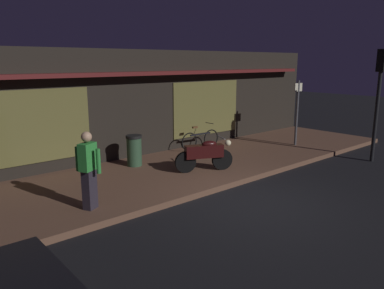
# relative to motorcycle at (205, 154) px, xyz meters

# --- Properties ---
(ground_plane) EXTENTS (60.00, 60.00, 0.00)m
(ground_plane) POSITION_rel_motorcycle_xyz_m (-0.58, -2.24, -0.65)
(ground_plane) COLOR black
(sidewalk_slab) EXTENTS (18.00, 4.00, 0.15)m
(sidewalk_slab) POSITION_rel_motorcycle_xyz_m (-0.58, 0.76, -0.57)
(sidewalk_slab) COLOR brown
(sidewalk_slab) RESTS_ON ground_plane
(storefront_building) EXTENTS (18.00, 3.30, 3.60)m
(storefront_building) POSITION_rel_motorcycle_xyz_m (-0.58, 4.15, 1.16)
(storefront_building) COLOR black
(storefront_building) RESTS_ON ground_plane
(motorcycle) EXTENTS (1.60, 0.88, 0.97)m
(motorcycle) POSITION_rel_motorcycle_xyz_m (0.00, 0.00, 0.00)
(motorcycle) COLOR black
(motorcycle) RESTS_ON sidewalk_slab
(bicycle_parked) EXTENTS (1.66, 0.42, 0.91)m
(bicycle_parked) POSITION_rel_motorcycle_xyz_m (1.75, 2.13, -0.14)
(bicycle_parked) COLOR black
(bicycle_parked) RESTS_ON sidewalk_slab
(person_photographer) EXTENTS (0.44, 0.58, 1.67)m
(person_photographer) POSITION_rel_motorcycle_xyz_m (-3.79, -0.48, 0.38)
(person_photographer) COLOR #28232D
(person_photographer) RESTS_ON sidewalk_slab
(sign_post) EXTENTS (0.44, 0.09, 2.40)m
(sign_post) POSITION_rel_motorcycle_xyz_m (4.90, 0.30, 0.86)
(sign_post) COLOR #47474C
(sign_post) RESTS_ON sidewalk_slab
(trash_bin) EXTENTS (0.48, 0.48, 0.93)m
(trash_bin) POSITION_rel_motorcycle_xyz_m (-1.22, 1.81, -0.03)
(trash_bin) COLOR #2D4C33
(trash_bin) RESTS_ON sidewalk_slab
(traffic_light_pole) EXTENTS (0.24, 0.33, 3.60)m
(traffic_light_pole) POSITION_rel_motorcycle_xyz_m (5.27, -2.41, 1.83)
(traffic_light_pole) COLOR black
(traffic_light_pole) RESTS_ON ground_plane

